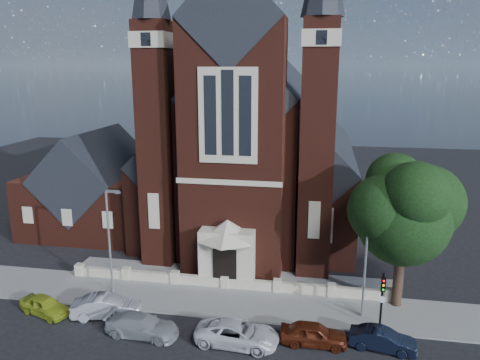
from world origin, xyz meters
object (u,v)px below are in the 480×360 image
object	(u,v)px
car_lime_van	(45,306)
car_white_suv	(237,333)
car_dark_red	(314,334)
street_lamp_left	(110,237)
car_navy	(383,340)
church	(257,147)
street_lamp_right	(367,254)
car_silver_a	(107,307)
parish_hall	(97,190)
traffic_signal	(382,294)
street_tree	(406,214)
car_silver_b	(142,326)

from	to	relation	value
car_lime_van	car_white_suv	size ratio (longest dim) A/B	0.75
car_dark_red	street_lamp_left	bearing A→B (deg)	75.19
street_lamp_left	car_navy	world-z (taller)	street_lamp_left
church	street_lamp_left	world-z (taller)	church
church	street_lamp_right	bearing A→B (deg)	-61.96
car_lime_van	car_silver_a	world-z (taller)	car_silver_a
parish_hall	traffic_signal	distance (m)	31.20
street_lamp_right	car_dark_red	world-z (taller)	street_lamp_right
parish_hall	car_navy	distance (m)	32.35
street_lamp_left	car_dark_red	size ratio (longest dim) A/B	1.97
street_tree	car_lime_van	distance (m)	25.27
car_silver_b	car_white_suv	distance (m)	6.07
car_dark_red	car_navy	world-z (taller)	car_dark_red
street_lamp_right	traffic_signal	world-z (taller)	street_lamp_right
car_silver_b	church	bearing A→B (deg)	-5.02
traffic_signal	car_silver_a	distance (m)	18.18
car_silver_b	car_dark_red	world-z (taller)	car_dark_red
street_tree	street_lamp_right	bearing A→B (deg)	-145.74
car_lime_van	car_navy	size ratio (longest dim) A/B	0.97
church	parish_hall	xyz separation A→B (m)	(-16.00, -4.94, -4.17)
parish_hall	street_lamp_right	size ratio (longest dim) A/B	1.51
traffic_signal	car_lime_van	size ratio (longest dim) A/B	1.05
car_white_suv	car_lime_van	bearing A→B (deg)	88.80
street_tree	street_lamp_left	world-z (taller)	street_tree
street_tree	street_lamp_right	size ratio (longest dim) A/B	1.32
traffic_signal	car_silver_a	size ratio (longest dim) A/B	0.88
street_lamp_left	parish_hall	bearing A→B (deg)	120.02
street_tree	street_lamp_left	size ratio (longest dim) A/B	1.32
church	street_lamp_left	xyz separation A→B (m)	(-7.91, -18.94, -3.59)
car_white_suv	car_dark_red	bearing A→B (deg)	-76.48
parish_hall	street_tree	bearing A→B (deg)	-23.26
street_lamp_left	car_dark_red	world-z (taller)	street_lamp_left
church	street_tree	xyz separation A→B (m)	(12.60, -17.23, -1.23)
car_silver_b	car_navy	xyz separation A→B (m)	(14.73, 1.12, -0.04)
street_lamp_left	traffic_signal	distance (m)	19.08
car_lime_van	traffic_signal	bearing A→B (deg)	-66.36
car_silver_b	car_white_suv	xyz separation A→B (m)	(6.07, 0.14, 0.03)
car_navy	car_dark_red	bearing A→B (deg)	101.79
street_lamp_right	traffic_signal	size ratio (longest dim) A/B	2.02
street_lamp_right	car_silver_a	xyz separation A→B (m)	(-17.12, -2.99, -3.85)
car_dark_red	street_tree	bearing A→B (deg)	-46.76
parish_hall	car_lime_van	bearing A→B (deg)	-74.99
traffic_signal	car_silver_b	bearing A→B (deg)	-167.99
parish_hall	car_white_suv	distance (m)	26.27
church	street_tree	world-z (taller)	church
car_white_suv	car_navy	bearing A→B (deg)	-79.94
car_lime_van	car_white_suv	distance (m)	13.64
car_lime_van	car_silver_b	size ratio (longest dim) A/B	0.81
street_lamp_left	car_silver_b	world-z (taller)	street_lamp_left
street_tree	car_silver_b	size ratio (longest dim) A/B	2.27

